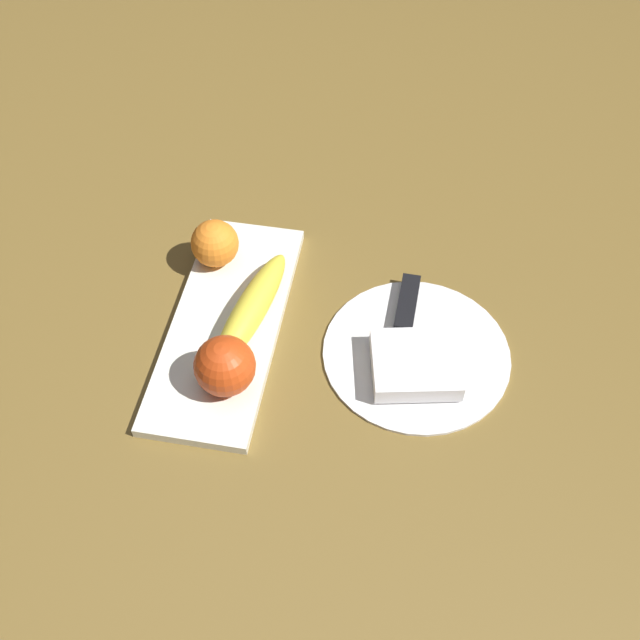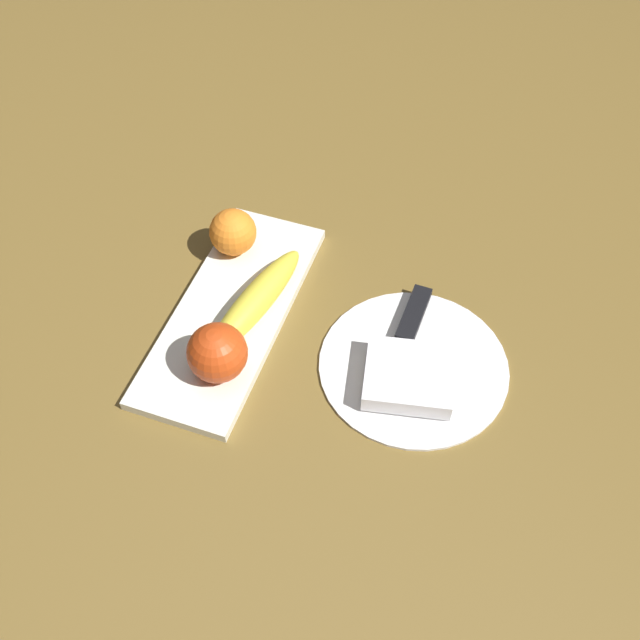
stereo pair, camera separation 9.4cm
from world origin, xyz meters
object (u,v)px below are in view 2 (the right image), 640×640
at_px(fruit_tray, 231,313).
at_px(dinner_plate, 414,366).
at_px(knife, 410,324).
at_px(folded_napkin, 409,377).
at_px(apple, 217,353).
at_px(banana, 256,301).
at_px(orange_near_apple, 233,232).

bearing_deg(fruit_tray, dinner_plate, 90.00).
height_order(fruit_tray, knife, knife).
bearing_deg(fruit_tray, folded_napkin, 83.17).
bearing_deg(apple, knife, 126.24).
bearing_deg(dinner_plate, fruit_tray, -90.00).
bearing_deg(knife, folded_napkin, 15.02).
bearing_deg(fruit_tray, banana, 107.18).
xyz_separation_m(fruit_tray, apple, (0.09, 0.03, 0.04)).
bearing_deg(dinner_plate, folded_napkin, 0.00).
bearing_deg(orange_near_apple, folded_napkin, 65.18).
relative_size(banana, folded_napkin, 1.87).
xyz_separation_m(fruit_tray, folded_napkin, (0.03, 0.25, 0.01)).
height_order(fruit_tray, dinner_plate, fruit_tray).
relative_size(fruit_tray, apple, 4.78).
distance_m(apple, knife, 0.25).
xyz_separation_m(orange_near_apple, folded_napkin, (0.13, 0.28, -0.02)).
distance_m(fruit_tray, apple, 0.10).
height_order(orange_near_apple, folded_napkin, orange_near_apple).
bearing_deg(apple, banana, 176.37).
distance_m(apple, dinner_plate, 0.24).
xyz_separation_m(apple, orange_near_apple, (-0.19, -0.06, -0.00)).
distance_m(apple, banana, 0.10).
xyz_separation_m(apple, dinner_plate, (-0.09, 0.22, -0.05)).
relative_size(orange_near_apple, dinner_plate, 0.27).
relative_size(banana, orange_near_apple, 3.07).
xyz_separation_m(banana, orange_near_apple, (-0.09, -0.07, 0.01)).
bearing_deg(apple, orange_near_apple, -161.75).
distance_m(fruit_tray, banana, 0.04).
distance_m(banana, folded_napkin, 0.22).
height_order(banana, knife, banana).
relative_size(fruit_tray, banana, 1.78).
height_order(apple, dinner_plate, apple).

